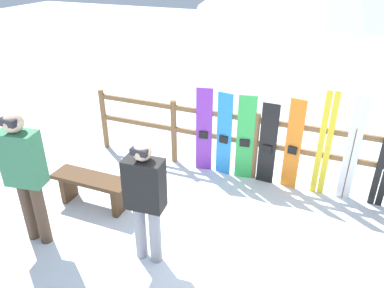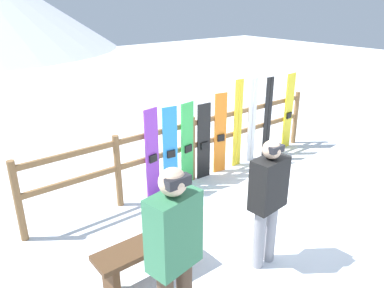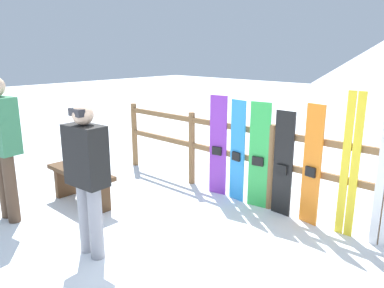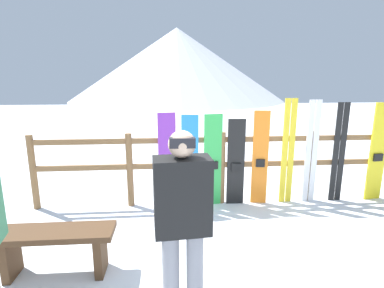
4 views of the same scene
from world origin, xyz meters
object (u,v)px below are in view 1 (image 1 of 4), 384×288
at_px(person_plaid_green, 25,171).
at_px(snowboard_orange, 293,146).
at_px(snowboard_blue, 224,135).
at_px(bench, 92,185).
at_px(person_black, 145,196).
at_px(snowboard_purple, 204,131).
at_px(snowboard_black_stripe, 268,145).
at_px(snowboard_green, 245,139).
at_px(ski_pair_white, 352,150).
at_px(ski_pair_yellow, 325,145).

xyz_separation_m(person_plaid_green, snowboard_orange, (2.79, 2.46, -0.30)).
relative_size(snowboard_blue, snowboard_orange, 0.96).
height_order(bench, person_black, person_black).
distance_m(person_plaid_green, snowboard_purple, 2.82).
distance_m(snowboard_purple, snowboard_black_stripe, 1.06).
distance_m(snowboard_green, snowboard_black_stripe, 0.36).
xyz_separation_m(snowboard_black_stripe, ski_pair_white, (1.20, 0.00, 0.14)).
height_order(snowboard_orange, ski_pair_white, ski_pair_white).
bearing_deg(snowboard_blue, person_black, -95.68).
distance_m(snowboard_black_stripe, snowboard_orange, 0.39).
distance_m(snowboard_green, ski_pair_yellow, 1.19).
bearing_deg(ski_pair_white, snowboard_black_stripe, -179.83).
bearing_deg(snowboard_orange, bench, -148.27).
relative_size(bench, snowboard_blue, 0.82).
relative_size(snowboard_purple, ski_pair_white, 0.89).
height_order(snowboard_black_stripe, snowboard_orange, snowboard_orange).
height_order(person_black, snowboard_black_stripe, person_black).
distance_m(person_black, ski_pair_yellow, 2.83).
bearing_deg(ski_pair_yellow, snowboard_green, -179.83).
distance_m(snowboard_green, ski_pair_white, 1.56).
bearing_deg(bench, snowboard_orange, 31.73).
height_order(snowboard_purple, snowboard_green, snowboard_purple).
height_order(snowboard_purple, snowboard_blue, snowboard_purple).
bearing_deg(ski_pair_yellow, snowboard_orange, -179.55).
height_order(snowboard_purple, snowboard_black_stripe, snowboard_purple).
bearing_deg(snowboard_black_stripe, snowboard_blue, 179.99).
bearing_deg(snowboard_black_stripe, bench, -144.00).
distance_m(person_black, snowboard_purple, 2.23).
xyz_separation_m(snowboard_green, snowboard_orange, (0.74, 0.00, 0.02)).
xyz_separation_m(snowboard_orange, ski_pair_yellow, (0.44, 0.00, 0.09)).
bearing_deg(bench, snowboard_green, 41.01).
relative_size(person_plaid_green, snowboard_green, 1.24).
xyz_separation_m(snowboard_purple, snowboard_blue, (0.35, -0.00, -0.02)).
xyz_separation_m(bench, ski_pair_yellow, (3.00, 1.59, 0.48)).
height_order(snowboard_black_stripe, ski_pair_yellow, ski_pair_yellow).
xyz_separation_m(person_black, snowboard_blue, (0.22, 2.22, -0.20)).
xyz_separation_m(bench, ski_pair_white, (3.38, 1.59, 0.47)).
distance_m(snowboard_orange, ski_pair_yellow, 0.45).
bearing_deg(ski_pair_yellow, snowboard_black_stripe, -179.75).
bearing_deg(snowboard_orange, ski_pair_white, 0.24).
xyz_separation_m(bench, snowboard_orange, (2.56, 1.58, 0.38)).
xyz_separation_m(snowboard_blue, ski_pair_white, (1.91, 0.00, 0.11)).
xyz_separation_m(snowboard_black_stripe, ski_pair_yellow, (0.82, 0.00, 0.16)).
xyz_separation_m(snowboard_blue, snowboard_orange, (1.09, 0.00, 0.03)).
xyz_separation_m(person_black, snowboard_black_stripe, (0.93, 2.22, -0.24)).
relative_size(bench, person_black, 0.74).
bearing_deg(ski_pair_white, ski_pair_yellow, 180.00).
bearing_deg(bench, ski_pair_white, 25.15).
xyz_separation_m(snowboard_blue, snowboard_green, (0.35, 0.00, 0.00)).
distance_m(person_plaid_green, snowboard_blue, 3.00).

